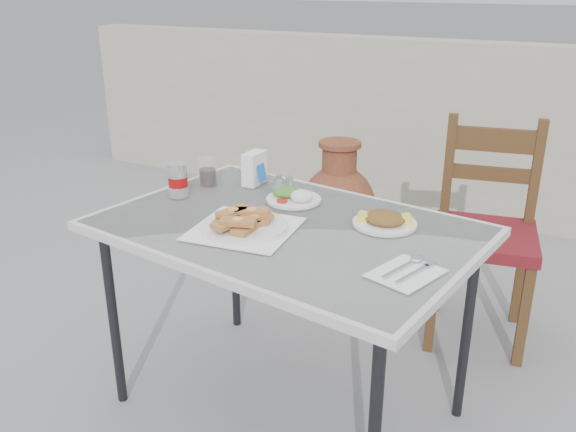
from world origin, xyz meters
The scene contains 13 objects.
ground centered at (0.00, 0.00, 0.00)m, with size 80.00×80.00×0.00m, color slate.
cafe_table centered at (0.09, 0.04, 0.73)m, with size 1.41×1.05×0.79m.
pide_plate centered at (-0.01, -0.07, 0.82)m, with size 0.37×0.37×0.07m.
salad_rice_plate centered at (0.01, 0.26, 0.81)m, with size 0.21×0.21×0.05m.
salad_chopped_plate centered at (0.40, 0.19, 0.81)m, with size 0.22×0.22×0.05m.
soda_can centered at (-0.42, 0.09, 0.86)m, with size 0.08×0.08×0.14m.
cola_glass centered at (-0.40, 0.27, 0.84)m, with size 0.08×0.08×0.11m.
napkin_holder centered at (-0.23, 0.36, 0.86)m, with size 0.07×0.11×0.14m.
condiment_caddy centered at (-0.07, 0.34, 0.81)m, with size 0.12×0.10×0.07m.
cutlery_napkin centered at (0.58, -0.12, 0.79)m, with size 0.21×0.24×0.02m.
chair centered at (0.62, 0.96, 0.52)m, with size 0.52×0.52×1.01m.
terracotta_urn centered at (-0.21, 1.22, 0.36)m, with size 0.45×0.45×0.78m.
back_wall centered at (0.00, 2.50, 0.60)m, with size 6.00×0.25×1.20m, color #9F9785.
Camera 1 is at (1.02, -1.70, 1.60)m, focal length 38.00 mm.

